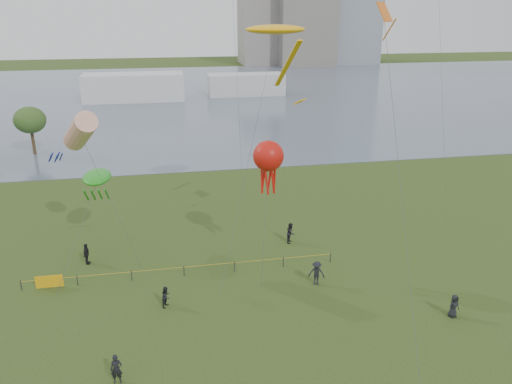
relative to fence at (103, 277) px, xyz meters
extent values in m
cube|color=slate|center=(11.18, 86.34, -0.53)|extent=(400.00, 120.00, 0.08)
cube|color=slate|center=(57.18, 148.34, 18.45)|extent=(20.00, 20.00, 38.00)
cube|color=gray|center=(43.18, 154.34, 13.45)|extent=(16.00, 18.00, 28.00)
cube|color=silver|center=(-0.82, 81.34, 2.45)|extent=(22.00, 8.00, 6.00)
cube|color=silver|center=(25.18, 84.34, 1.95)|extent=(18.00, 7.00, 5.00)
cylinder|color=#3B2D1B|center=(-13.18, 38.77, 0.98)|extent=(0.44, 0.44, 3.08)
ellipsoid|color=#395722|center=(-13.18, 38.77, 4.44)|extent=(4.38, 4.38, 3.69)
cylinder|color=black|center=(-5.88, 0.00, -0.13)|extent=(0.07, 0.07, 0.85)
cylinder|color=black|center=(-1.88, 0.00, -0.13)|extent=(0.07, 0.07, 0.85)
cylinder|color=black|center=(2.12, 0.00, -0.13)|extent=(0.07, 0.07, 0.85)
cylinder|color=black|center=(6.12, 0.00, -0.13)|extent=(0.07, 0.07, 0.85)
cylinder|color=black|center=(10.12, 0.00, -0.13)|extent=(0.07, 0.07, 0.85)
cylinder|color=black|center=(14.12, 0.00, -0.13)|extent=(0.07, 0.07, 0.85)
cylinder|color=black|center=(18.12, 0.00, -0.13)|extent=(0.07, 0.07, 0.85)
cylinder|color=gold|center=(6.12, 0.00, 0.19)|extent=(24.00, 0.03, 0.03)
cube|color=#DC9D0B|center=(-3.88, 0.00, 0.00)|extent=(2.00, 0.04, 1.00)
imported|color=black|center=(4.69, -4.09, 0.22)|extent=(0.89, 0.95, 1.55)
imported|color=black|center=(15.93, -3.18, 0.41)|extent=(1.41, 1.08, 1.93)
imported|color=black|center=(-1.60, 3.42, 0.34)|extent=(0.63, 1.11, 1.79)
imported|color=black|center=(23.82, -8.95, 0.28)|extent=(0.92, 0.71, 1.67)
imported|color=black|center=(1.84, -11.30, 0.34)|extent=(0.67, 0.46, 1.79)
imported|color=black|center=(15.81, 4.26, 0.37)|extent=(1.02, 1.11, 1.85)
cylinder|color=#3F3F42|center=(11.64, 1.67, 8.51)|extent=(6.24, 10.23, 18.13)
ellipsoid|color=#FFAC0D|center=(14.75, 6.77, 17.57)|extent=(4.99, 3.12, 0.78)
cube|color=#FFAC0D|center=(14.75, 2.57, 15.17)|extent=(0.36, 6.98, 4.09)
cube|color=#FFAC0D|center=(14.75, -1.23, 13.07)|extent=(0.95, 0.95, 0.42)
cylinder|color=#3F3F42|center=(0.86, 3.22, 4.90)|extent=(3.79, 2.02, 10.92)
cylinder|color=#DF491B|center=(-1.02, 4.21, 10.36)|extent=(3.55, 5.02, 3.72)
cylinder|color=#1A20B9|center=(-2.42, 3.01, 8.76)|extent=(0.60, 1.13, 0.88)
cylinder|color=#1A20B9|center=(-2.70, 3.39, 8.76)|extent=(0.60, 1.13, 0.88)
cylinder|color=#1A20B9|center=(-3.15, 3.25, 8.76)|extent=(0.60, 1.13, 0.88)
cylinder|color=#1A20B9|center=(-3.15, 2.78, 8.76)|extent=(0.60, 1.13, 0.88)
cylinder|color=#1A20B9|center=(-2.70, 2.63, 8.76)|extent=(0.60, 1.13, 0.88)
cylinder|color=#3F3F42|center=(-1.87, 2.63, 2.67)|extent=(2.76, 7.82, 6.47)
ellipsoid|color=#22991B|center=(-0.50, 6.53, 5.90)|extent=(2.33, 4.19, 0.81)
cylinder|color=#22991B|center=(-1.30, 4.93, 4.90)|extent=(0.16, 1.79, 1.54)
cylinder|color=#22991B|center=(-0.75, 4.93, 4.90)|extent=(0.16, 1.79, 1.54)
cylinder|color=#22991B|center=(-0.20, 4.93, 4.90)|extent=(0.16, 1.79, 1.54)
cylinder|color=#22991B|center=(0.35, 4.93, 4.90)|extent=(0.16, 1.79, 1.54)
cylinder|color=#3F3F42|center=(12.30, -1.24, 4.11)|extent=(1.16, 3.12, 9.34)
sphere|color=red|center=(12.87, 0.30, 8.78)|extent=(2.34, 2.34, 2.34)
cylinder|color=red|center=(13.37, 0.30, 7.18)|extent=(0.18, 0.54, 2.60)
cylinder|color=red|center=(13.12, 0.74, 7.18)|extent=(0.49, 0.36, 2.61)
cylinder|color=red|center=(12.62, 0.74, 7.18)|extent=(0.49, 0.36, 2.61)
cylinder|color=red|center=(12.37, 0.30, 7.18)|extent=(0.18, 0.54, 2.60)
cylinder|color=red|center=(12.62, -0.13, 7.18)|extent=(0.49, 0.36, 2.61)
cylinder|color=red|center=(13.12, -0.13, 7.18)|extent=(0.49, 0.36, 2.61)
cylinder|color=#3F3F42|center=(18.11, -10.98, 9.22)|extent=(1.54, 12.28, 19.56)
cube|color=orange|center=(18.87, -4.85, 18.99)|extent=(1.41, 1.41, 1.15)
cylinder|color=orange|center=(18.87, -5.75, 17.99)|extent=(0.08, 1.58, 1.35)
camera|label=1|loc=(5.33, -34.92, 19.22)|focal=35.00mm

